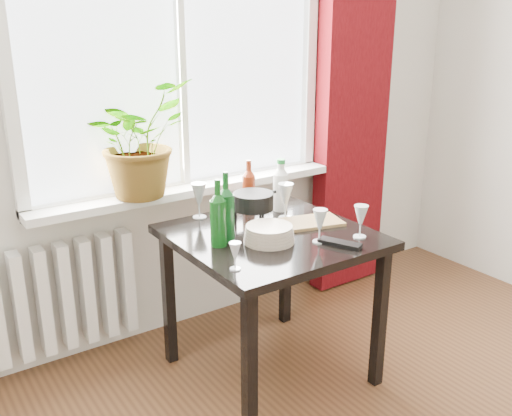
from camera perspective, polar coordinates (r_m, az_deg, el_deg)
window at (r=2.98m, az=-7.81°, el=16.72°), size 1.72×0.08×1.62m
windowsill at (r=3.04m, az=-6.59°, el=1.96°), size 1.72×0.20×0.04m
curtain at (r=3.57m, az=9.80°, el=11.98°), size 0.50×0.12×2.56m
radiator at (r=2.99m, az=-19.51°, el=-8.53°), size 0.80×0.10×0.55m
table at (r=2.67m, az=1.53°, el=-4.36°), size 0.85×0.85×0.74m
potted_plant at (r=2.82m, az=-11.72°, el=6.75°), size 0.66×0.63×0.56m
wine_bottle_left at (r=2.44m, az=-3.82°, el=-0.47°), size 0.09×0.09×0.30m
wine_bottle_right at (r=2.49m, az=-3.03°, el=0.15°), size 0.09×0.09×0.32m
bottle_amber at (r=2.89m, az=-0.73°, el=2.29°), size 0.07×0.07×0.27m
cleaning_bottle at (r=2.91m, az=2.48°, el=2.33°), size 0.10×0.10×0.27m
wineglass_front_right at (r=2.51m, az=6.39°, el=-1.76°), size 0.08×0.08×0.16m
wineglass_far_right at (r=2.59m, az=10.41°, el=-1.30°), size 0.08×0.08×0.15m
wineglass_back_center at (r=2.80m, az=2.99°, el=0.75°), size 0.08×0.08×0.18m
wineglass_back_left at (r=2.82m, az=-5.72°, el=0.78°), size 0.10×0.10×0.18m
wineglass_front_left at (r=2.24m, az=-2.10°, el=-4.82°), size 0.06×0.06×0.12m
plate_stack at (r=2.52m, az=1.31°, el=-2.62°), size 0.30×0.30×0.07m
fondue_pot at (r=2.73m, az=-0.30°, el=-0.03°), size 0.29×0.27×0.15m
tv_remote at (r=2.51m, az=8.36°, el=-3.53°), size 0.13×0.20×0.02m
cutting_board at (r=2.76m, az=5.59°, el=-1.40°), size 0.32×0.25×0.02m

